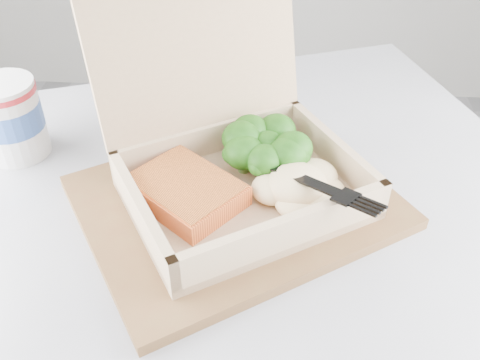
# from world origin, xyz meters

# --- Properties ---
(cafe_table) EXTENTS (1.00, 1.00, 0.72)m
(cafe_table) POSITION_xyz_m (-0.60, 0.40, 0.54)
(cafe_table) COLOR black
(cafe_table) RESTS_ON floor
(serving_tray) EXTENTS (0.41, 0.39, 0.01)m
(serving_tray) POSITION_xyz_m (-0.61, 0.46, 0.73)
(serving_tray) COLOR brown
(serving_tray) RESTS_ON cafe_table
(takeout_container) EXTENTS (0.32, 0.32, 0.22)m
(takeout_container) POSITION_xyz_m (-0.62, 0.48, 0.79)
(takeout_container) COLOR tan
(takeout_container) RESTS_ON serving_tray
(salmon_fillet) EXTENTS (0.14, 0.14, 0.02)m
(salmon_fillet) POSITION_xyz_m (-0.66, 0.44, 0.76)
(salmon_fillet) COLOR orange
(salmon_fillet) RESTS_ON takeout_container
(broccoli_pile) EXTENTS (0.11, 0.11, 0.04)m
(broccoli_pile) POSITION_xyz_m (-0.58, 0.51, 0.76)
(broccoli_pile) COLOR #287219
(broccoli_pile) RESTS_ON takeout_container
(mashed_potatoes) EXTENTS (0.10, 0.09, 0.04)m
(mashed_potatoes) POSITION_xyz_m (-0.54, 0.45, 0.76)
(mashed_potatoes) COLOR #F6DF9F
(mashed_potatoes) RESTS_ON takeout_container
(plastic_fork) EXTENTS (0.14, 0.13, 0.02)m
(plastic_fork) POSITION_xyz_m (-0.57, 0.46, 0.78)
(plastic_fork) COLOR black
(plastic_fork) RESTS_ON mashed_potatoes
(paper_cup) EXTENTS (0.08, 0.08, 0.10)m
(paper_cup) POSITION_xyz_m (-0.89, 0.54, 0.77)
(paper_cup) COLOR white
(paper_cup) RESTS_ON cafe_table
(receipt) EXTENTS (0.14, 0.17, 0.00)m
(receipt) POSITION_xyz_m (-0.67, 0.61, 0.72)
(receipt) COLOR white
(receipt) RESTS_ON cafe_table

